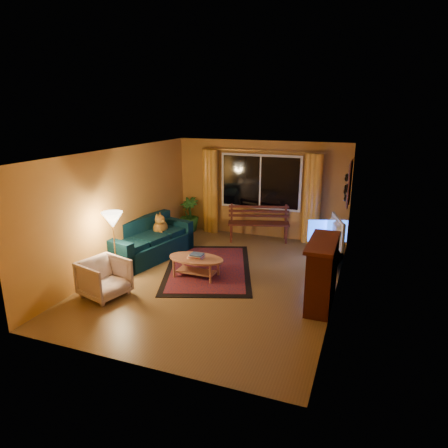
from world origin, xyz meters
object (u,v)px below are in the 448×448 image
(bench, at_px, (258,232))
(armchair, at_px, (104,276))
(floor_lamp, at_px, (115,248))
(coffee_table, at_px, (196,267))
(tv_console, at_px, (331,254))
(sofa, at_px, (148,240))

(bench, bearing_deg, armchair, -130.33)
(floor_lamp, bearing_deg, coffee_table, 27.17)
(armchair, bearing_deg, tv_console, -34.92)
(armchair, bearing_deg, coffee_table, -26.04)
(bench, height_order, coffee_table, bench)
(floor_lamp, relative_size, coffee_table, 1.21)
(coffee_table, bearing_deg, bench, 78.46)
(bench, distance_m, sofa, 2.86)
(coffee_table, bearing_deg, floor_lamp, -152.83)
(armchair, bearing_deg, sofa, 22.83)
(armchair, height_order, tv_console, armchair)
(tv_console, bearing_deg, floor_lamp, -140.06)
(bench, relative_size, armchair, 2.04)
(bench, bearing_deg, coffee_table, -118.43)
(coffee_table, bearing_deg, armchair, -131.48)
(bench, xyz_separation_m, coffee_table, (-0.54, -2.65, -0.02))
(tv_console, bearing_deg, coffee_table, -137.62)
(coffee_table, xyz_separation_m, tv_console, (2.45, 1.67, 0.01))
(bench, height_order, tv_console, bench)
(sofa, distance_m, armchair, 1.96)
(armchair, relative_size, floor_lamp, 0.55)
(floor_lamp, bearing_deg, sofa, 92.39)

